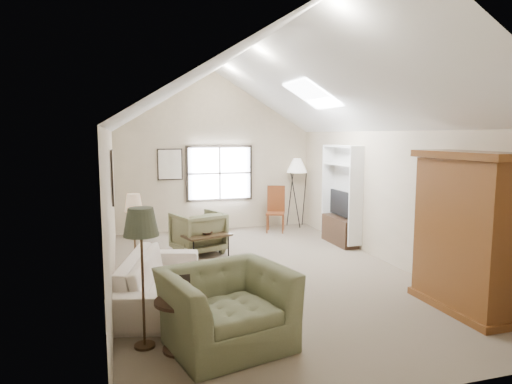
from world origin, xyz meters
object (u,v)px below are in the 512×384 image
object	(u,v)px
armchair_far	(198,232)
coffee_table	(207,246)
armoire	(467,232)
side_table	(181,325)
side_chair	(275,209)
sofa	(160,279)
armchair_near	(227,308)

from	to	relation	value
armchair_far	coffee_table	distance (m)	0.47
armoire	side_table	bearing A→B (deg)	-178.77
coffee_table	side_chair	bearing A→B (deg)	41.88
sofa	side_chair	xyz separation A→B (m)	(3.21, 4.08, 0.23)
side_table	armchair_near	bearing A→B (deg)	-3.58
sofa	armchair_near	distance (m)	1.75
side_table	sofa	bearing A→B (deg)	93.58
armoire	armchair_far	size ratio (longest dim) A/B	2.33
side_table	side_chair	world-z (taller)	side_chair
sofa	armchair_far	size ratio (longest dim) A/B	2.52
coffee_table	side_table	xyz separation A→B (m)	(-1.01, -3.81, 0.06)
coffee_table	side_table	world-z (taller)	side_table
sofa	armoire	bearing A→B (deg)	-96.52
armchair_near	armoire	bearing A→B (deg)	-11.66
side_table	armoire	bearing A→B (deg)	1.23
armoire	side_table	xyz separation A→B (m)	(-3.93, -0.08, -0.80)
armchair_far	side_chair	xyz separation A→B (m)	(2.20, 1.46, 0.15)
sofa	coffee_table	size ratio (longest dim) A/B	2.61
sofa	coffee_table	distance (m)	2.47
side_chair	side_table	bearing A→B (deg)	-95.23
armchair_near	sofa	bearing A→B (deg)	97.08
armoire	side_chair	xyz separation A→B (m)	(-0.83, 5.60, -0.52)
armchair_near	armchair_far	world-z (taller)	armchair_near
armchair_near	coffee_table	world-z (taller)	armchair_near
coffee_table	side_table	size ratio (longest dim) A/B	1.53
side_chair	armchair_far	bearing A→B (deg)	-122.95
armchair_far	armchair_near	bearing A→B (deg)	66.05
coffee_table	side_chair	xyz separation A→B (m)	(2.09, 1.88, 0.34)
armchair_near	side_table	distance (m)	0.54
sofa	side_table	world-z (taller)	sofa
armchair_near	side_table	xyz separation A→B (m)	(-0.52, 0.03, -0.15)
sofa	armchair_near	xyz separation A→B (m)	(0.62, -1.63, 0.10)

